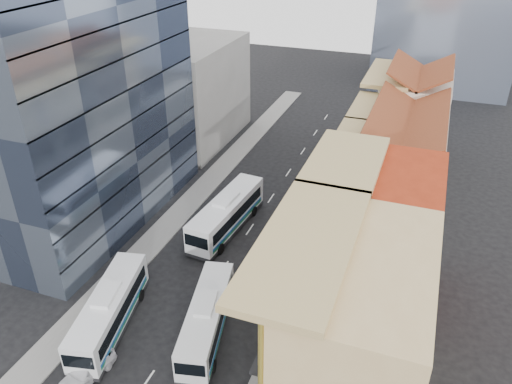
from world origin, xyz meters
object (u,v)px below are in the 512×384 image
at_px(office_tower, 75,83).
at_px(bus_left_near, 109,310).
at_px(bus_left_far, 227,214).
at_px(sedan_left, 87,370).
at_px(bus_right, 207,318).
at_px(shophouse_tan, 358,333).

relative_size(office_tower, bus_left_near, 2.64).
xyz_separation_m(bus_left_far, sedan_left, (-1.93, -21.27, -1.21)).
bearing_deg(sedan_left, bus_left_near, 115.17).
height_order(office_tower, bus_left_near, office_tower).
height_order(office_tower, sedan_left, office_tower).
distance_m(office_tower, bus_left_near, 22.50).
relative_size(office_tower, bus_left_far, 2.42).
distance_m(bus_left_far, sedan_left, 21.39).
relative_size(office_tower, sedan_left, 6.53).
relative_size(bus_left_near, bus_right, 1.05).
xyz_separation_m(bus_left_near, sedan_left, (1.30, -4.94, -1.04)).
relative_size(office_tower, bus_right, 2.77).
height_order(shophouse_tan, bus_left_far, shophouse_tan).
distance_m(shophouse_tan, sedan_left, 19.61).
height_order(shophouse_tan, bus_left_near, shophouse_tan).
distance_m(bus_left_near, sedan_left, 5.21).
xyz_separation_m(shophouse_tan, sedan_left, (-18.20, -5.09, -5.22)).
height_order(bus_right, sedan_left, bus_right).
bearing_deg(shophouse_tan, bus_left_near, -179.56).
height_order(shophouse_tan, office_tower, office_tower).
relative_size(bus_left_near, bus_left_far, 0.92).
distance_m(bus_left_near, bus_left_far, 16.64).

